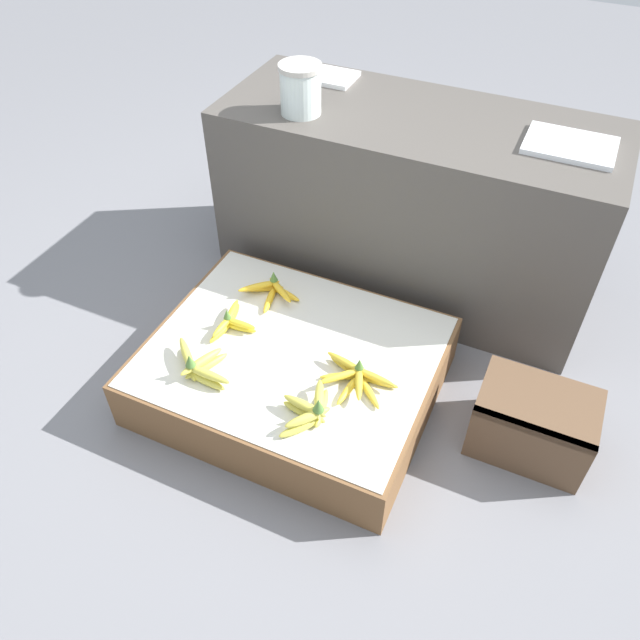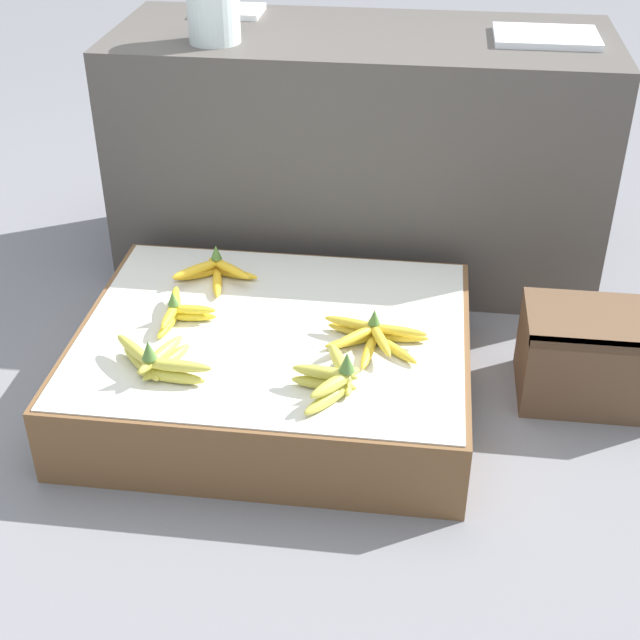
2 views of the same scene
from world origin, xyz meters
The scene contains 12 objects.
ground_plane centered at (0.00, 0.00, 0.00)m, with size 10.00×10.00×0.00m, color slate.
display_platform centered at (0.00, 0.00, 0.10)m, with size 0.98×0.81×0.21m.
back_vendor_table centered at (0.15, 0.78, 0.37)m, with size 1.47×0.60×0.74m.
wooden_crate centered at (0.82, 0.11, 0.12)m, with size 0.37×0.26×0.24m.
banana_bunch_front_left centered at (-0.23, -0.22, 0.24)m, with size 0.26×0.18×0.10m.
banana_bunch_front_midleft centered at (0.18, -0.23, 0.24)m, with size 0.17×0.25×0.11m.
banana_bunch_middle_left centered at (-0.25, 0.01, 0.23)m, with size 0.14×0.22×0.09m.
banana_bunch_middle_midleft centered at (0.25, -0.04, 0.23)m, with size 0.26×0.19×0.09m.
banana_bunch_back_left centered at (-0.20, 0.22, 0.23)m, with size 0.24×0.17×0.09m.
glass_jar centered at (-0.26, 0.63, 0.83)m, with size 0.15×0.15×0.18m.
foam_tray_white centered at (-0.29, 0.94, 0.75)m, with size 0.20×0.16×0.02m.
foam_tray_dark centered at (0.67, 0.77, 0.75)m, with size 0.29×0.22×0.02m.
Camera 2 is at (0.35, -1.84, 1.44)m, focal length 50.00 mm.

